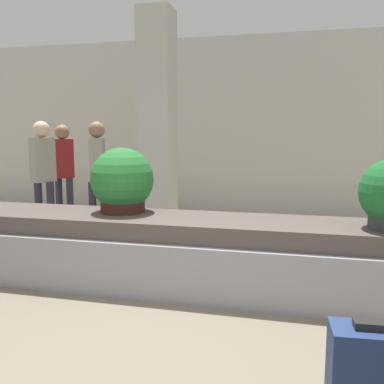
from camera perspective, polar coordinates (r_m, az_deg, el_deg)
The scene contains 8 objects.
ground_plane at distance 2.88m, azimuth -8.83°, elevation -23.58°, with size 18.00×18.00×0.00m, color #6B6051.
back_wall at distance 7.79m, azimuth 6.84°, elevation 8.50°, with size 18.00×0.06×3.20m.
carousel at distance 4.22m, azimuth -0.00°, elevation -8.23°, with size 7.12×0.96×0.69m.
pillar at distance 6.13m, azimuth -4.63°, elevation 8.74°, with size 0.46×0.46×3.20m.
potted_plant_0 at distance 4.45m, azimuth -9.29°, elevation 1.35°, with size 0.65×0.65×0.67m.
traveler_0 at distance 7.21m, azimuth -16.78°, elevation 3.31°, with size 0.36×0.34×1.64m.
traveler_1 at distance 6.31m, azimuth -12.44°, elevation 3.07°, with size 0.31×0.36×1.67m.
traveler_2 at distance 6.53m, azimuth -19.24°, elevation 3.00°, with size 0.31×0.37×1.67m.
Camera 1 is at (0.98, -2.26, 1.49)m, focal length 40.00 mm.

